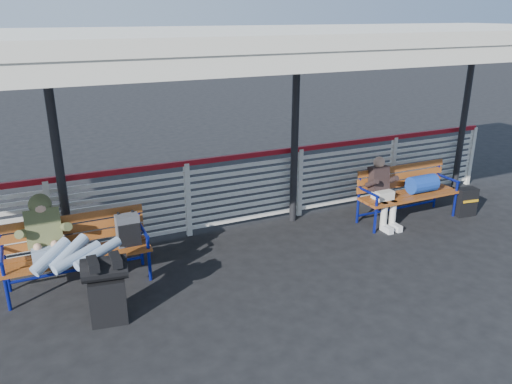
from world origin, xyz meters
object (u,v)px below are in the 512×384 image
bench_left (90,241)px  suitcase_side (466,202)px  traveler_man (66,248)px  companion_person (382,191)px  luggage_stack (107,287)px  bench_right (413,186)px

bench_left → suitcase_side: size_ratio=3.61×
traveler_man → companion_person: size_ratio=1.43×
bench_left → traveler_man: (-0.31, -0.35, 0.12)m
traveler_man → suitcase_side: (6.53, -0.02, -0.46)m
bench_left → traveler_man: bearing=-131.4°
bench_left → traveler_man: size_ratio=1.10×
luggage_stack → bench_right: 5.33m
bench_right → suitcase_side: size_ratio=3.61×
bench_right → companion_person: 0.65m
traveler_man → companion_person: bearing=3.2°
luggage_stack → companion_person: companion_person is taller
luggage_stack → suitcase_side: 6.23m
bench_right → companion_person: size_ratio=1.57×
luggage_stack → traveler_man: bearing=125.4°
luggage_stack → suitcase_side: (6.19, 0.67, -0.20)m
bench_left → bench_right: (5.28, -0.05, -0.00)m
bench_left → suitcase_side: 6.25m
bench_left → companion_person: 4.63m
bench_left → bench_right: size_ratio=1.00×
luggage_stack → bench_left: bench_left is taller
companion_person → suitcase_side: (1.60, -0.30, -0.35)m
companion_person → bench_right: bearing=1.6°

